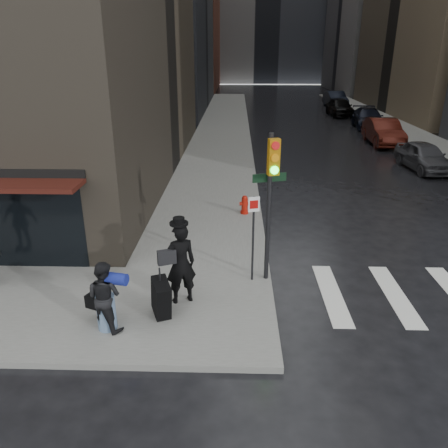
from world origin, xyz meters
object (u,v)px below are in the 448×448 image
Objects in this scene: fire_hydrant at (245,205)px; man_overcoat at (177,269)px; parked_car_4 at (340,107)px; parked_car_2 at (383,132)px; traffic_light at (269,190)px; man_jeans at (105,296)px; parked_car_1 at (424,156)px; parked_car_5 at (335,99)px; parked_car_3 at (368,118)px.

man_overcoat is at bearing -105.07° from fire_hydrant.
parked_car_2 is at bearing -91.28° from parked_car_4.
traffic_light is 5.58× the size of fire_hydrant.
fire_hydrant is at bearing -90.54° from man_jeans.
parked_car_1 reaches higher than fire_hydrant.
fire_hydrant is 0.14× the size of parked_car_2.
traffic_light is at bearing -105.81° from parked_car_5.
parked_car_5 is (10.07, 32.90, 0.36)m from fire_hydrant.
parked_car_4 is (9.15, 26.45, 0.35)m from fire_hydrant.
traffic_light reaches higher than man_jeans.
parked_car_5 reaches higher than parked_car_2.
parked_car_1 is 0.84× the size of parked_car_2.
parked_car_5 is (0.84, 25.82, 0.12)m from parked_car_1.
fire_hydrant is at bearing -127.63° from man_overcoat.
parked_car_3 reaches higher than parked_car_1.
man_jeans is at bearing -111.25° from parked_car_4.
parked_car_1 is 0.87× the size of parked_car_4.
parked_car_4 is at bearing 85.27° from parked_car_1.
fire_hydrant is 27.99m from parked_car_4.
man_jeans is at bearing -162.82° from traffic_light.
man_overcoat is 0.57× the size of traffic_light.
fire_hydrant is at bearing -110.90° from parked_car_3.
parked_car_4 is at bearing 59.60° from traffic_light.
traffic_light is at bearing -172.68° from man_overcoat.
parked_car_5 is (0.11, 12.91, 0.09)m from parked_car_3.
parked_car_5 reaches higher than parked_car_3.
parked_car_2 is (8.67, 18.50, -1.81)m from traffic_light.
parked_car_3 is at bearing 81.82° from parked_car_1.
traffic_light is 0.93× the size of parked_car_1.
parked_car_3 is 12.91m from parked_car_5.
man_overcoat reaches higher than parked_car_2.
parked_car_4 is (10.82, 32.65, -0.26)m from man_overcoat.
man_overcoat is 0.43× the size of parked_car_3.
traffic_light is 39.10m from parked_car_5.
parked_car_1 is at bearing -87.29° from parked_car_2.
traffic_light is at bearing -84.42° from fire_hydrant.
parked_car_4 is (-0.00, 12.91, -0.00)m from parked_car_2.
man_jeans reaches higher than fire_hydrant.
traffic_light reaches higher than man_overcoat.
parked_car_3 is 6.50m from parked_car_4.
parked_car_2 is (12.22, 20.73, -0.14)m from man_jeans.
parked_car_1 is 0.81× the size of parked_car_3.
fire_hydrant is at bearing -110.37° from parked_car_4.
man_jeans is 0.42× the size of traffic_light.
parked_car_5 is at bearing 72.99° from fire_hydrant.
man_overcoat is at bearing -116.70° from parked_car_2.
parked_car_5 is (9.58, 37.86, -1.80)m from traffic_light.
parked_car_5 reaches higher than fire_hydrant.
parked_car_5 reaches higher than parked_car_1.
man_overcoat is 1.37× the size of man_jeans.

